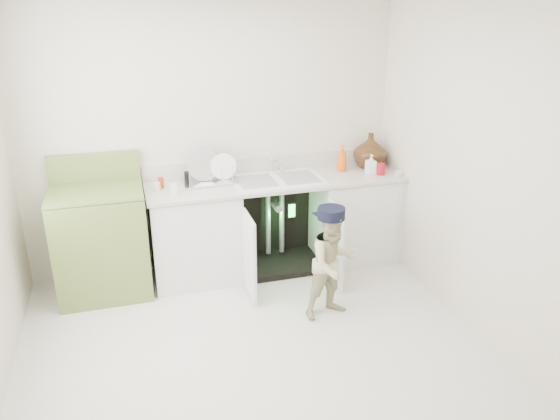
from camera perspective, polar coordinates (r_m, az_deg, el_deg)
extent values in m
plane|color=beige|center=(4.36, -2.85, -13.79)|extent=(3.50, 3.50, 0.00)
cube|color=beige|center=(5.18, -7.08, 7.27)|extent=(3.50, 2.50, 0.02)
cube|color=beige|center=(2.47, 5.03, -9.59)|extent=(3.50, 2.50, 0.02)
cube|color=beige|center=(4.48, 19.18, 3.90)|extent=(2.50, 3.00, 0.02)
cube|color=silver|center=(5.14, -8.84, -2.67)|extent=(0.80, 0.60, 0.86)
cube|color=silver|center=(5.54, 7.74, -0.74)|extent=(0.80, 0.60, 0.86)
cube|color=black|center=(5.52, -1.01, -0.61)|extent=(0.80, 0.06, 0.86)
cube|color=black|center=(5.45, -0.23, -5.54)|extent=(0.80, 0.60, 0.06)
cylinder|color=gray|center=(5.35, -1.25, -1.16)|extent=(0.05, 0.05, 0.70)
cylinder|color=gray|center=(5.38, 0.19, -1.00)|extent=(0.05, 0.05, 0.70)
cylinder|color=gray|center=(5.26, -0.39, 0.42)|extent=(0.07, 0.18, 0.07)
cube|color=silver|center=(4.77, -3.19, -4.85)|extent=(0.03, 0.40, 0.76)
cube|color=silver|center=(4.99, 5.81, -3.67)|extent=(0.02, 0.40, 0.76)
cube|color=beige|center=(5.12, -0.24, 2.99)|extent=(2.44, 0.64, 0.03)
cube|color=beige|center=(5.36, -1.11, 4.86)|extent=(2.44, 0.02, 0.15)
cube|color=white|center=(5.12, -0.24, 3.10)|extent=(0.85, 0.55, 0.02)
cube|color=gray|center=(5.06, -2.47, 2.99)|extent=(0.34, 0.40, 0.01)
cube|color=gray|center=(5.17, 1.94, 3.41)|extent=(0.34, 0.40, 0.01)
cylinder|color=silver|center=(5.29, -0.91, 4.81)|extent=(0.03, 0.03, 0.17)
cylinder|color=silver|center=(5.21, -0.74, 5.41)|extent=(0.02, 0.14, 0.02)
cylinder|color=silver|center=(5.33, 0.24, 4.39)|extent=(0.04, 0.04, 0.06)
cylinder|color=silver|center=(5.38, 12.34, -0.38)|extent=(0.01, 0.01, 0.70)
cube|color=silver|center=(5.33, 12.21, 3.76)|extent=(0.04, 0.02, 0.06)
cube|color=silver|center=(5.10, -7.33, 3.02)|extent=(0.50, 0.33, 0.02)
cylinder|color=silver|center=(5.08, -7.91, 3.99)|extent=(0.31, 0.11, 0.30)
cylinder|color=white|center=(5.09, -5.91, 3.99)|extent=(0.24, 0.06, 0.24)
cylinder|color=silver|center=(4.95, -9.45, 3.35)|extent=(0.01, 0.01, 0.14)
cylinder|color=silver|center=(4.96, -8.31, 3.47)|extent=(0.01, 0.01, 0.14)
cylinder|color=silver|center=(4.98, -7.19, 3.58)|extent=(0.01, 0.01, 0.14)
cylinder|color=silver|center=(4.99, -6.06, 3.68)|extent=(0.01, 0.01, 0.14)
cylinder|color=silver|center=(5.01, -4.95, 3.79)|extent=(0.01, 0.01, 0.14)
imported|color=#4B2915|center=(5.54, 9.39, 6.18)|extent=(0.33, 0.33, 0.34)
imported|color=#F05B0C|center=(5.39, 6.49, 5.41)|extent=(0.10, 0.10, 0.26)
imported|color=white|center=(5.35, 9.48, 4.77)|extent=(0.09, 0.09, 0.19)
cylinder|color=#A20D1D|center=(5.35, 10.50, 4.23)|extent=(0.08, 0.08, 0.11)
cylinder|color=#B2300F|center=(5.00, -12.33, 2.80)|extent=(0.05, 0.05, 0.10)
cylinder|color=beige|center=(4.93, -12.71, 2.36)|extent=(0.06, 0.06, 0.08)
cylinder|color=black|center=(5.05, -9.72, 3.32)|extent=(0.04, 0.04, 0.12)
cube|color=silver|center=(4.84, -11.09, 2.19)|extent=(0.05, 0.05, 0.09)
cube|color=olive|center=(5.08, -18.11, -3.31)|extent=(0.78, 0.65, 0.95)
cube|color=olive|center=(4.90, -18.77, 1.89)|extent=(0.78, 0.65, 0.02)
cube|color=olive|center=(5.13, -18.88, 4.28)|extent=(0.78, 0.06, 0.25)
cylinder|color=black|center=(4.76, -21.14, 0.94)|extent=(0.18, 0.18, 0.02)
cylinder|color=silver|center=(4.76, -21.16, 1.07)|extent=(0.21, 0.21, 0.01)
cylinder|color=black|center=(5.07, -20.93, 2.17)|extent=(0.18, 0.18, 0.02)
cylinder|color=silver|center=(5.06, -20.95, 2.30)|extent=(0.21, 0.21, 0.01)
cylinder|color=black|center=(4.74, -16.45, 1.44)|extent=(0.18, 0.18, 0.02)
cylinder|color=silver|center=(4.74, -16.46, 1.58)|extent=(0.21, 0.21, 0.01)
cylinder|color=black|center=(5.04, -16.51, 2.65)|extent=(0.18, 0.18, 0.02)
cylinder|color=silver|center=(5.04, -16.53, 2.78)|extent=(0.21, 0.21, 0.01)
imported|color=beige|center=(4.50, 5.57, -5.60)|extent=(0.52, 0.45, 0.95)
cylinder|color=black|center=(4.31, 5.79, -0.35)|extent=(0.26, 0.26, 0.09)
cube|color=black|center=(4.40, 5.05, -0.34)|extent=(0.18, 0.12, 0.01)
cube|color=black|center=(4.88, 1.21, -0.04)|extent=(0.07, 0.01, 0.14)
cube|color=#26F23F|center=(4.87, 1.24, -0.08)|extent=(0.06, 0.00, 0.12)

